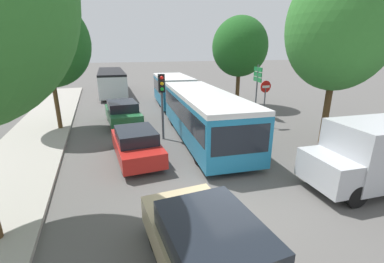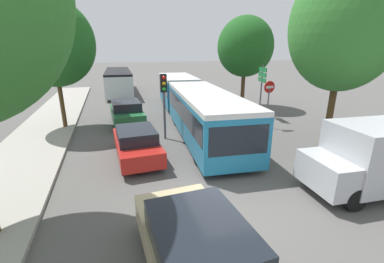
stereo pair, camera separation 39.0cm
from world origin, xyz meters
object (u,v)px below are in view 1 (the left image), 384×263
(traffic_light, at_px, (162,92))
(tree_right_mid, at_px, (239,48))
(queued_car_green, at_px, (123,113))
(queued_car_tan, at_px, (211,254))
(direction_sign_post, at_px, (257,80))
(city_bus_rear, at_px, (112,80))
(tree_left_mid, at_px, (47,43))
(queued_car_red, at_px, (136,144))
(no_entry_sign, at_px, (265,97))
(tree_right_near, at_px, (340,26))
(white_van, at_px, (384,152))
(articulated_bus, at_px, (187,100))

(traffic_light, relative_size, tree_right_mid, 0.48)
(queued_car_green, relative_size, tree_right_mid, 0.61)
(queued_car_tan, bearing_deg, direction_sign_post, -38.67)
(city_bus_rear, xyz_separation_m, tree_left_mid, (-3.80, -13.10, 3.47))
(queued_car_red, relative_size, no_entry_sign, 1.42)
(tree_right_near, bearing_deg, no_entry_sign, 109.06)
(traffic_light, bearing_deg, queued_car_red, -32.85)
(city_bus_rear, height_order, direction_sign_post, direction_sign_post)
(white_van, bearing_deg, city_bus_rear, -68.08)
(queued_car_red, xyz_separation_m, direction_sign_post, (8.97, 4.61, 1.87))
(queued_car_tan, distance_m, tree_right_mid, 18.17)
(queued_car_tan, xyz_separation_m, queued_car_red, (-0.44, 6.82, -0.07))
(queued_car_red, distance_m, no_entry_sign, 8.45)
(tree_left_mid, bearing_deg, articulated_bus, -5.30)
(city_bus_rear, relative_size, white_van, 2.23)
(traffic_light, xyz_separation_m, tree_right_mid, (7.90, 6.16, 2.16))
(direction_sign_post, height_order, tree_left_mid, tree_left_mid)
(city_bus_rear, distance_m, white_van, 25.22)
(queued_car_green, relative_size, tree_right_near, 0.51)
(tree_right_mid, bearing_deg, traffic_light, -142.05)
(articulated_bus, bearing_deg, white_van, 24.60)
(articulated_bus, xyz_separation_m, tree_right_near, (5.13, -6.26, 4.12))
(tree_right_near, bearing_deg, white_van, -112.32)
(articulated_bus, height_order, tree_right_mid, tree_right_mid)
(tree_right_mid, bearing_deg, queued_car_green, -165.25)
(white_van, distance_m, tree_right_mid, 14.10)
(tree_right_mid, bearing_deg, no_entry_sign, -104.74)
(city_bus_rear, relative_size, queued_car_green, 2.65)
(queued_car_tan, height_order, queued_car_red, queued_car_tan)
(no_entry_sign, bearing_deg, tree_right_mid, 165.26)
(queued_car_red, bearing_deg, traffic_light, -39.94)
(articulated_bus, bearing_deg, tree_right_near, 45.33)
(tree_right_mid, bearing_deg, tree_right_near, -92.41)
(traffic_light, xyz_separation_m, no_entry_sign, (6.32, 0.13, -0.62))
(city_bus_rear, bearing_deg, direction_sign_post, -146.40)
(traffic_light, relative_size, no_entry_sign, 1.21)
(queued_car_tan, relative_size, tree_left_mid, 0.61)
(articulated_bus, bearing_deg, queued_car_green, -93.54)
(queued_car_green, relative_size, white_van, 0.84)
(queued_car_tan, distance_m, no_entry_sign, 11.95)
(queued_car_red, distance_m, traffic_light, 3.33)
(articulated_bus, distance_m, tree_right_near, 9.09)
(no_entry_sign, bearing_deg, queued_car_tan, -39.71)
(direction_sign_post, bearing_deg, traffic_light, 31.64)
(articulated_bus, bearing_deg, queued_car_red, -32.47)
(white_van, bearing_deg, queued_car_green, -50.61)
(queued_car_red, relative_size, traffic_light, 1.18)
(tree_left_mid, bearing_deg, tree_right_mid, 10.69)
(queued_car_red, height_order, white_van, white_van)
(queued_car_green, xyz_separation_m, direction_sign_post, (8.95, -1.23, 1.81))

